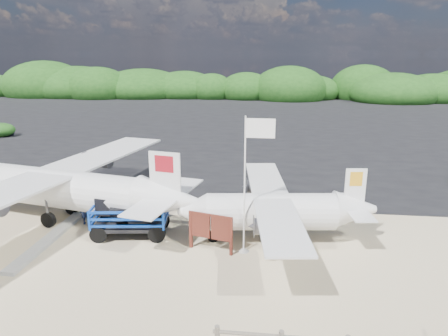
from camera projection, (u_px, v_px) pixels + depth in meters
The scene contains 11 objects.
ground at pixel (155, 255), 14.75m from camera, with size 160.00×160.00×0.00m, color beige.
asphalt_apron at pixel (232, 123), 43.41m from camera, with size 90.00×50.00×0.04m, color #B2B2B2, non-canonical shape.
vegetation_band at pixel (246, 98), 67.29m from camera, with size 124.00×8.00×4.40m, color #B2B2B2, non-canonical shape.
baggage_cart at pixel (132, 235), 16.39m from camera, with size 3.20×1.83×1.60m, color #0C41BE, non-canonical shape.
flagpole at pixel (244, 251), 15.04m from camera, with size 1.03×0.43×5.13m, color white, non-canonical shape.
signboard at pixel (211, 251), 15.05m from camera, with size 1.86×0.18×1.53m, color maroon, non-canonical shape.
crew_a at pixel (86, 206), 17.25m from camera, with size 0.61×0.40×1.67m, color #121C44.
crew_b at pixel (231, 211), 16.91m from camera, with size 0.73×0.57×1.51m, color #121C44.
crew_c at pixel (204, 217), 16.33m from camera, with size 0.86×0.36×1.48m, color #121C44.
aircraft_large at pixel (335, 132), 38.10m from camera, with size 15.01×15.01×4.50m, color #B2B2B2, non-canonical shape.
aircraft_small at pixel (147, 112), 51.79m from camera, with size 7.97×7.97×2.87m, color #B2B2B2, non-canonical shape.
Camera 1 is at (4.08, -12.92, 7.14)m, focal length 32.00 mm.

